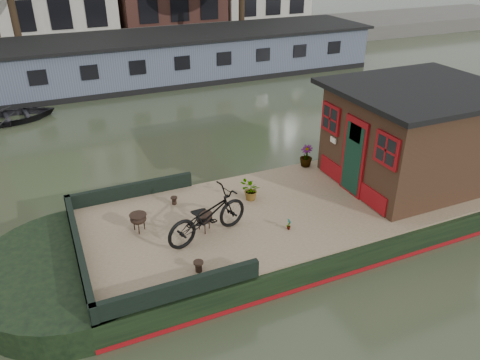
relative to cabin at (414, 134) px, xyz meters
name	(u,v)px	position (x,y,z in m)	size (l,w,h in m)	color
ground	(332,218)	(-2.19, 0.00, -1.88)	(120.00, 120.00, 0.00)	#374029
houseboat_hull	(286,221)	(-3.52, 0.00, -1.60)	(14.01, 4.02, 0.60)	black
houseboat_deck	(335,196)	(-2.19, 0.00, -1.25)	(11.80, 3.80, 0.05)	#9B7D5F
bow_bulwark	(123,238)	(-7.25, 0.00, -1.05)	(3.00, 4.00, 0.35)	black
cabin	(414,134)	(0.00, 0.00, 0.00)	(4.00, 3.50, 2.42)	black
bicycle	(207,216)	(-5.58, -0.37, -0.73)	(0.67, 1.91, 1.00)	black
potted_plant_c	(251,190)	(-4.13, 0.64, -0.98)	(0.45, 0.39, 0.51)	#955B2B
potted_plant_d	(306,156)	(-1.99, 1.70, -0.93)	(0.34, 0.34, 0.60)	maroon
potted_plant_e	(289,224)	(-3.92, -0.83, -1.09)	(0.14, 0.10, 0.27)	maroon
brazier_front	(204,222)	(-5.57, -0.15, -1.02)	(0.39, 0.39, 0.42)	black
brazier_rear	(139,223)	(-6.84, 0.39, -1.02)	(0.38, 0.38, 0.41)	black
bollard_port	(174,201)	(-5.84, 1.18, -1.14)	(0.16, 0.16, 0.18)	black
bollard_stbd	(199,266)	(-6.14, -1.38, -1.12)	(0.19, 0.19, 0.22)	black
dinghy	(12,113)	(-9.32, 10.64, -1.56)	(2.21, 3.10, 0.64)	black
far_houseboat	(170,58)	(-2.19, 14.00, -0.91)	(20.40, 4.40, 2.11)	#4D5567
quay	(140,44)	(-2.19, 20.50, -1.43)	(60.00, 6.00, 0.90)	#47443F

